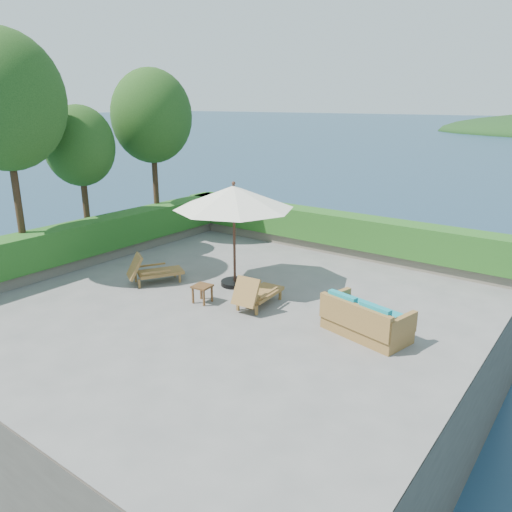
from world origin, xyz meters
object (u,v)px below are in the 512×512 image
Objects in this scene: patio_umbrella at (234,198)px; wicker_loveseat at (365,321)px; lounge_right at (257,293)px; side_table at (202,288)px; lounge_left at (152,270)px.

wicker_loveseat is at bearing -10.32° from patio_umbrella.
wicker_loveseat is at bearing -2.31° from lounge_right.
lounge_right is 3.33× the size of side_table.
lounge_right is at bearing -164.95° from wicker_loveseat.
wicker_loveseat is (6.22, 0.48, -0.01)m from lounge_left.
patio_umbrella is 4.81m from wicker_loveseat.
wicker_loveseat is (4.26, -0.77, -2.10)m from patio_umbrella.
wicker_loveseat reaches higher than lounge_left.
side_table is (2.10, -0.23, 0.01)m from lounge_left.
patio_umbrella reaches higher than wicker_loveseat.
wicker_loveseat is (2.85, 0.11, -0.02)m from lounge_right.
side_table is at bearing -157.39° from wicker_loveseat.
patio_umbrella is at bearing 143.42° from lounge_right.
lounge_right is at bearing 36.48° from lounge_left.
wicker_loveseat is at bearing 34.61° from lounge_left.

